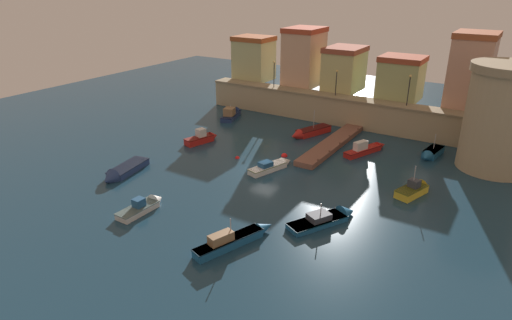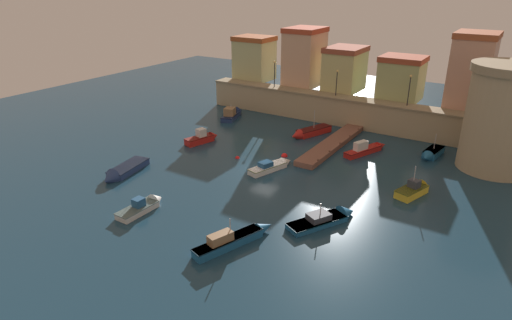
{
  "view_description": "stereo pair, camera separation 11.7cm",
  "coord_description": "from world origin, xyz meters",
  "px_view_note": "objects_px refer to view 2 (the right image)",
  "views": [
    {
      "loc": [
        22.08,
        -36.57,
        18.76
      ],
      "look_at": [
        0.0,
        -1.69,
        1.53
      ],
      "focal_mm": 30.78,
      "sensor_mm": 36.0,
      "label": 1
    },
    {
      "loc": [
        22.18,
        -36.5,
        18.76
      ],
      "look_at": [
        0.0,
        -1.69,
        1.53
      ],
      "focal_mm": 30.78,
      "sensor_mm": 36.0,
      "label": 2
    }
  ],
  "objects_px": {
    "quay_lamp_1": "(337,79)",
    "moored_boat_2": "(309,132)",
    "moored_boat_8": "(432,153)",
    "moored_boat_10": "(329,218)",
    "fortress_tower": "(503,118)",
    "moored_boat_6": "(233,113)",
    "moored_boat_9": "(367,149)",
    "moored_boat_5": "(144,205)",
    "moored_boat_1": "(415,189)",
    "moored_boat_0": "(235,238)",
    "quay_lamp_2": "(410,86)",
    "mooring_buoy_0": "(284,156)",
    "mooring_buoy_1": "(237,158)",
    "quay_lamp_0": "(275,70)",
    "moored_boat_7": "(121,172)",
    "moored_boat_4": "(273,166)",
    "moored_boat_3": "(203,138)"
  },
  "relations": [
    {
      "from": "moored_boat_0",
      "to": "mooring_buoy_1",
      "type": "xyz_separation_m",
      "value": [
        -9.62,
        14.2,
        -0.48
      ]
    },
    {
      "from": "quay_lamp_0",
      "to": "moored_boat_6",
      "type": "relative_size",
      "value": 0.61
    },
    {
      "from": "moored_boat_2",
      "to": "moored_boat_5",
      "type": "distance_m",
      "value": 25.47
    },
    {
      "from": "fortress_tower",
      "to": "moored_boat_2",
      "type": "relative_size",
      "value": 1.72
    },
    {
      "from": "moored_boat_0",
      "to": "moored_boat_8",
      "type": "bearing_deg",
      "value": 0.65
    },
    {
      "from": "quay_lamp_2",
      "to": "moored_boat_6",
      "type": "bearing_deg",
      "value": -166.96
    },
    {
      "from": "quay_lamp_2",
      "to": "mooring_buoy_0",
      "type": "height_order",
      "value": "quay_lamp_2"
    },
    {
      "from": "fortress_tower",
      "to": "quay_lamp_1",
      "type": "height_order",
      "value": "fortress_tower"
    },
    {
      "from": "quay_lamp_2",
      "to": "moored_boat_8",
      "type": "height_order",
      "value": "quay_lamp_2"
    },
    {
      "from": "moored_boat_8",
      "to": "mooring_buoy_0",
      "type": "relative_size",
      "value": 6.15
    },
    {
      "from": "moored_boat_2",
      "to": "moored_boat_4",
      "type": "height_order",
      "value": "moored_boat_2"
    },
    {
      "from": "moored_boat_8",
      "to": "moored_boat_9",
      "type": "bearing_deg",
      "value": -60.56
    },
    {
      "from": "moored_boat_8",
      "to": "mooring_buoy_1",
      "type": "height_order",
      "value": "moored_boat_8"
    },
    {
      "from": "quay_lamp_1",
      "to": "moored_boat_8",
      "type": "bearing_deg",
      "value": -22.52
    },
    {
      "from": "fortress_tower",
      "to": "moored_boat_2",
      "type": "bearing_deg",
      "value": -177.45
    },
    {
      "from": "moored_boat_4",
      "to": "mooring_buoy_1",
      "type": "distance_m",
      "value": 4.93
    },
    {
      "from": "quay_lamp_1",
      "to": "mooring_buoy_1",
      "type": "xyz_separation_m",
      "value": [
        -3.9,
        -17.99,
        -6.19
      ]
    },
    {
      "from": "moored_boat_5",
      "to": "moored_boat_1",
      "type": "bearing_deg",
      "value": -49.32
    },
    {
      "from": "fortress_tower",
      "to": "moored_boat_10",
      "type": "height_order",
      "value": "fortress_tower"
    },
    {
      "from": "quay_lamp_1",
      "to": "moored_boat_3",
      "type": "xyz_separation_m",
      "value": [
        -10.47,
        -15.92,
        -5.65
      ]
    },
    {
      "from": "moored_boat_8",
      "to": "moored_boat_9",
      "type": "height_order",
      "value": "moored_boat_8"
    },
    {
      "from": "moored_boat_2",
      "to": "moored_boat_6",
      "type": "bearing_deg",
      "value": -75.75
    },
    {
      "from": "moored_boat_1",
      "to": "mooring_buoy_0",
      "type": "xyz_separation_m",
      "value": [
        -14.83,
        1.53,
        -0.48
      ]
    },
    {
      "from": "moored_boat_2",
      "to": "moored_boat_10",
      "type": "height_order",
      "value": "moored_boat_2"
    },
    {
      "from": "moored_boat_2",
      "to": "mooring_buoy_1",
      "type": "xyz_separation_m",
      "value": [
        -3.35,
        -11.23,
        -0.45
      ]
    },
    {
      "from": "quay_lamp_1",
      "to": "moored_boat_10",
      "type": "bearing_deg",
      "value": -67.7
    },
    {
      "from": "moored_boat_4",
      "to": "moored_boat_5",
      "type": "xyz_separation_m",
      "value": [
        -5.07,
        -13.53,
        -0.02
      ]
    },
    {
      "from": "moored_boat_1",
      "to": "quay_lamp_0",
      "type": "bearing_deg",
      "value": 74.97
    },
    {
      "from": "moored_boat_0",
      "to": "quay_lamp_1",
      "type": "bearing_deg",
      "value": 28.97
    },
    {
      "from": "quay_lamp_0",
      "to": "quay_lamp_2",
      "type": "relative_size",
      "value": 0.96
    },
    {
      "from": "quay_lamp_0",
      "to": "moored_boat_7",
      "type": "relative_size",
      "value": 0.58
    },
    {
      "from": "quay_lamp_0",
      "to": "moored_boat_5",
      "type": "distance_m",
      "value": 33.02
    },
    {
      "from": "quay_lamp_1",
      "to": "moored_boat_5",
      "type": "relative_size",
      "value": 0.72
    },
    {
      "from": "moored_boat_0",
      "to": "moored_boat_3",
      "type": "xyz_separation_m",
      "value": [
        -16.19,
        16.27,
        0.06
      ]
    },
    {
      "from": "fortress_tower",
      "to": "mooring_buoy_0",
      "type": "xyz_separation_m",
      "value": [
        -20.25,
        -8.85,
        -5.58
      ]
    },
    {
      "from": "moored_boat_3",
      "to": "mooring_buoy_1",
      "type": "bearing_deg",
      "value": -91.62
    },
    {
      "from": "moored_boat_3",
      "to": "moored_boat_9",
      "type": "xyz_separation_m",
      "value": [
        18.22,
        7.37,
        -0.07
      ]
    },
    {
      "from": "moored_boat_5",
      "to": "moored_boat_9",
      "type": "distance_m",
      "value": 26.26
    },
    {
      "from": "moored_boat_1",
      "to": "moored_boat_8",
      "type": "relative_size",
      "value": 1.02
    },
    {
      "from": "moored_boat_0",
      "to": "moored_boat_6",
      "type": "bearing_deg",
      "value": 54.5
    },
    {
      "from": "quay_lamp_1",
      "to": "moored_boat_2",
      "type": "distance_m",
      "value": 8.89
    },
    {
      "from": "moored_boat_0",
      "to": "moored_boat_10",
      "type": "bearing_deg",
      "value": -14.65
    },
    {
      "from": "quay_lamp_2",
      "to": "mooring_buoy_1",
      "type": "distance_m",
      "value": 23.39
    },
    {
      "from": "moored_boat_6",
      "to": "moored_boat_9",
      "type": "relative_size",
      "value": 0.95
    },
    {
      "from": "moored_boat_1",
      "to": "moored_boat_4",
      "type": "height_order",
      "value": "moored_boat_1"
    },
    {
      "from": "moored_boat_8",
      "to": "quay_lamp_2",
      "type": "bearing_deg",
      "value": -133.24
    },
    {
      "from": "moored_boat_8",
      "to": "moored_boat_10",
      "type": "bearing_deg",
      "value": -3.72
    },
    {
      "from": "moored_boat_3",
      "to": "mooring_buoy_0",
      "type": "distance_m",
      "value": 10.83
    },
    {
      "from": "moored_boat_7",
      "to": "moored_boat_2",
      "type": "bearing_deg",
      "value": 143.04
    },
    {
      "from": "mooring_buoy_1",
      "to": "quay_lamp_0",
      "type": "bearing_deg",
      "value": 107.85
    }
  ]
}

